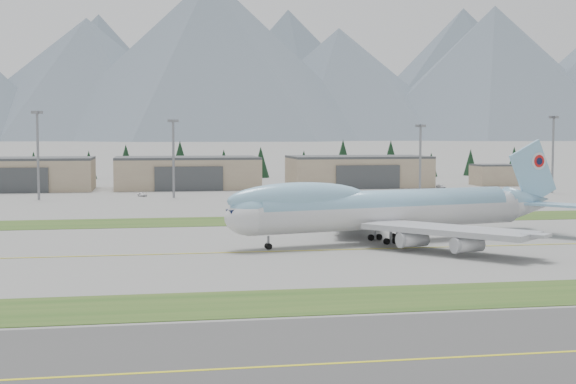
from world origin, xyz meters
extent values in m
plane|color=gray|center=(0.00, 0.00, 0.00)|extent=(7000.00, 7000.00, 0.00)
cube|color=#294A1A|center=(0.00, -38.00, 0.00)|extent=(400.00, 14.00, 0.08)
cube|color=#294A1A|center=(0.00, 45.00, 0.00)|extent=(400.00, 18.00, 0.08)
cube|color=#3C3C3C|center=(0.00, -62.00, 0.00)|extent=(400.00, 32.00, 0.04)
cube|color=gold|center=(0.00, 0.00, 0.00)|extent=(400.00, 0.40, 0.02)
cube|color=gold|center=(0.00, -62.00, 0.00)|extent=(400.00, 0.40, 0.02)
cylinder|color=silver|center=(12.88, 7.87, 5.22)|extent=(50.37, 17.25, 5.85)
cylinder|color=#82B5D5|center=(12.00, 7.66, 6.30)|extent=(46.76, 15.99, 5.40)
ellipsoid|color=silver|center=(-11.63, 2.09, 5.22)|extent=(10.45, 7.84, 5.85)
ellipsoid|color=#82B5D5|center=(-11.63, 2.09, 6.30)|extent=(8.75, 6.62, 4.96)
ellipsoid|color=#82B5D5|center=(-3.76, 3.95, 8.01)|extent=(25.30, 10.53, 5.40)
cube|color=#0C1433|center=(-14.70, 1.36, 6.39)|extent=(2.41, 2.72, 1.17)
cone|color=silver|center=(41.77, 14.68, 5.22)|extent=(11.82, 8.05, 5.73)
cone|color=#82B5D5|center=(41.77, 14.68, 6.30)|extent=(10.83, 7.35, 5.22)
cube|color=#82B5D5|center=(42.64, 14.89, 11.33)|extent=(10.73, 3.03, 12.42)
cylinder|color=silver|center=(43.61, 15.49, 13.49)|extent=(3.19, 0.92, 3.24)
cylinder|color=red|center=(43.59, 15.58, 13.49)|extent=(2.32, 0.71, 2.34)
cylinder|color=#0C1433|center=(43.57, 15.66, 13.49)|extent=(1.35, 0.48, 1.35)
cube|color=#82B5D5|center=(42.28, 20.35, 5.76)|extent=(7.30, 10.78, 0.41)
cube|color=#82B5D5|center=(44.76, 9.84, 5.76)|extent=(10.37, 11.11, 0.41)
cube|color=#A3A5AB|center=(11.22, 22.73, 3.60)|extent=(15.12, 28.27, 0.90)
cube|color=#A3A5AB|center=(18.04, -6.16, 3.60)|extent=(24.22, 25.92, 0.90)
cylinder|color=silver|center=(8.02, 18.28, 1.89)|extent=(5.07, 3.26, 2.25)
cylinder|color=silver|center=(10.39, 27.43, 1.89)|extent=(5.07, 3.26, 2.25)
cylinder|color=silver|center=(13.18, -3.61, 1.89)|extent=(5.07, 3.26, 2.25)
cylinder|color=silver|center=(19.39, -10.74, 1.89)|extent=(5.07, 3.26, 2.25)
cylinder|color=slate|center=(-9.01, 2.71, 1.08)|extent=(0.48, 0.48, 2.16)
cylinder|color=slate|center=(10.95, 10.19, 1.17)|extent=(0.61, 0.61, 2.34)
cylinder|color=slate|center=(12.18, 4.93, 1.17)|extent=(0.61, 0.61, 2.34)
cylinder|color=slate|center=(15.32, 11.22, 1.17)|extent=(0.61, 0.61, 2.34)
cylinder|color=slate|center=(16.56, 5.97, 1.17)|extent=(0.61, 0.61, 2.34)
cylinder|color=black|center=(-8.93, 2.36, 0.49)|extent=(1.04, 0.53, 0.99)
cylinder|color=black|center=(-9.09, 3.06, 0.49)|extent=(1.04, 0.53, 0.99)
cylinder|color=black|center=(10.95, 10.19, 0.54)|extent=(1.15, 0.69, 1.08)
cylinder|color=black|center=(12.18, 4.93, 0.54)|extent=(1.15, 0.69, 1.08)
cylinder|color=black|center=(15.32, 11.22, 0.54)|extent=(1.15, 0.69, 1.08)
cylinder|color=black|center=(16.56, 5.97, 0.54)|extent=(1.15, 0.69, 1.08)
cube|color=gray|center=(-70.00, 150.00, 5.00)|extent=(48.00, 26.00, 10.00)
cube|color=#3C3F41|center=(-70.00, 150.00, 10.40)|extent=(48.00, 26.00, 0.80)
cube|color=#3C3F41|center=(-70.00, 136.70, 4.00)|extent=(22.08, 0.60, 8.00)
cube|color=gray|center=(-15.00, 150.00, 5.00)|extent=(48.00, 26.00, 10.00)
cube|color=#3C3F41|center=(-15.00, 150.00, 10.40)|extent=(48.00, 26.00, 0.80)
cube|color=#3C3F41|center=(-15.00, 136.70, 4.00)|extent=(22.08, 0.60, 8.00)
cube|color=gray|center=(45.00, 150.00, 5.00)|extent=(48.00, 26.00, 10.00)
cube|color=#3C3F41|center=(45.00, 150.00, 10.40)|extent=(48.00, 26.00, 0.80)
cube|color=#3C3F41|center=(45.00, 136.70, 4.00)|extent=(22.08, 0.60, 8.00)
cube|color=gray|center=(95.00, 148.00, 3.50)|extent=(14.00, 12.00, 7.00)
cube|color=#3C3F41|center=(95.00, 148.00, 7.30)|extent=(14.00, 12.00, 0.60)
cylinder|color=slate|center=(-58.49, 110.11, 12.08)|extent=(0.70, 0.70, 24.17)
cube|color=slate|center=(-58.49, 110.11, 24.57)|extent=(3.20, 3.20, 0.80)
cylinder|color=slate|center=(-20.71, 110.92, 10.95)|extent=(0.70, 0.70, 21.90)
cube|color=slate|center=(-20.71, 110.92, 22.30)|extent=(3.20, 3.20, 0.80)
cylinder|color=slate|center=(53.39, 108.44, 10.28)|extent=(0.70, 0.70, 20.57)
cube|color=slate|center=(53.39, 108.44, 20.97)|extent=(3.20, 3.20, 0.80)
cylinder|color=slate|center=(97.34, 109.57, 11.67)|extent=(0.70, 0.70, 23.35)
cube|color=slate|center=(97.34, 109.57, 23.75)|extent=(3.20, 3.20, 0.80)
imported|color=white|center=(-29.82, 116.81, 0.00)|extent=(3.10, 4.11, 1.30)
imported|color=gold|center=(10.26, 128.81, 0.00)|extent=(3.95, 2.72, 1.23)
imported|color=silver|center=(70.35, 135.43, 0.00)|extent=(2.45, 4.69, 1.30)
cone|color=black|center=(-73.16, 209.21, 5.78)|extent=(6.48, 6.48, 11.56)
cone|color=black|center=(-52.00, 213.82, 5.85)|extent=(6.55, 6.55, 11.70)
cone|color=black|center=(-37.00, 212.56, 7.13)|extent=(7.99, 7.99, 14.27)
cone|color=black|center=(-14.80, 214.05, 7.84)|extent=(8.78, 8.78, 15.68)
cone|color=black|center=(3.69, 215.80, 6.01)|extent=(6.73, 6.73, 12.02)
cone|color=black|center=(19.04, 212.40, 6.60)|extent=(7.39, 7.39, 13.19)
cone|color=black|center=(37.85, 213.34, 5.73)|extent=(6.42, 6.42, 11.47)
cone|color=black|center=(55.34, 214.17, 8.04)|extent=(9.01, 9.01, 16.08)
cone|color=black|center=(75.71, 210.57, 7.91)|extent=(8.86, 8.86, 15.82)
cone|color=black|center=(93.36, 208.39, 5.24)|extent=(5.87, 5.87, 10.48)
cone|color=black|center=(113.78, 213.98, 5.92)|extent=(6.63, 6.63, 11.84)
cone|color=black|center=(133.46, 211.71, 6.48)|extent=(7.25, 7.25, 12.95)
cone|color=#4E5D68|center=(-200.00, 2289.50, 176.87)|extent=(852.76, 852.76, 353.75)
cone|color=white|center=(-200.00, 2289.50, 283.00)|extent=(324.05, 324.05, 141.50)
cone|color=#4E5D68|center=(150.00, 2168.20, 232.99)|extent=(990.44, 990.44, 465.98)
cone|color=white|center=(150.00, 2168.20, 372.78)|extent=(376.37, 376.37, 186.39)
cone|color=#4E5D68|center=(550.00, 2284.14, 170.29)|extent=(828.70, 828.70, 340.58)
cone|color=white|center=(550.00, 2284.14, 272.47)|extent=(314.90, 314.90, 136.23)
cone|color=#4E5D68|center=(1000.00, 2161.49, 200.53)|extent=(887.55, 887.55, 401.05)
cone|color=white|center=(1000.00, 2161.49, 320.84)|extent=(337.27, 337.27, 160.42)
cone|color=#4E5D68|center=(-200.00, 2900.00, 226.19)|extent=(904.74, 904.74, 452.37)
cone|color=white|center=(-200.00, 2900.00, 352.85)|extent=(361.90, 361.90, 199.04)
cone|color=#4E5D68|center=(500.00, 2900.00, 243.77)|extent=(975.09, 975.09, 487.54)
cone|color=white|center=(500.00, 2900.00, 380.28)|extent=(390.03, 390.03, 214.52)
cone|color=#4E5D68|center=(1200.00, 2900.00, 255.64)|extent=(1022.58, 1022.58, 511.29)
cone|color=white|center=(1200.00, 2900.00, 398.81)|extent=(409.03, 409.03, 224.97)
camera|label=1|loc=(-27.89, -123.95, 18.57)|focal=50.00mm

